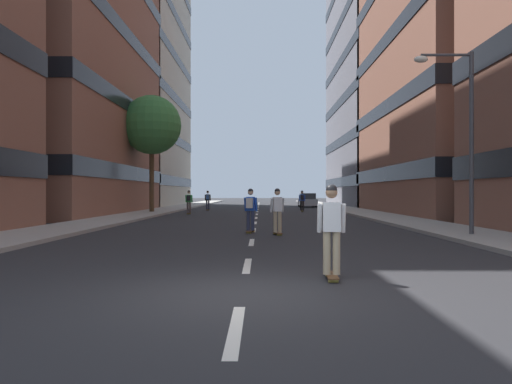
{
  "coord_description": "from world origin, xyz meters",
  "views": [
    {
      "loc": [
        0.3,
        -7.76,
        1.63
      ],
      "look_at": [
        0.0,
        21.88,
        1.64
      ],
      "focal_mm": 34.06,
      "sensor_mm": 36.0,
      "label": 1
    }
  ],
  "objects_px": {
    "skater_0": "(332,227)",
    "skater_2": "(302,199)",
    "skater_4": "(250,208)",
    "skater_5": "(189,200)",
    "parked_car_near": "(308,201)",
    "street_tree_near": "(152,125)",
    "skater_3": "(277,209)",
    "streetlamp_right": "(461,122)",
    "skater_1": "(208,199)"
  },
  "relations": [
    {
      "from": "street_tree_near",
      "to": "streetlamp_right",
      "type": "height_order",
      "value": "street_tree_near"
    },
    {
      "from": "streetlamp_right",
      "to": "skater_1",
      "type": "distance_m",
      "value": 28.94
    },
    {
      "from": "skater_4",
      "to": "skater_1",
      "type": "bearing_deg",
      "value": 100.25
    },
    {
      "from": "streetlamp_right",
      "to": "skater_5",
      "type": "distance_m",
      "value": 22.61
    },
    {
      "from": "skater_0",
      "to": "streetlamp_right",
      "type": "bearing_deg",
      "value": 54.96
    },
    {
      "from": "parked_car_near",
      "to": "streetlamp_right",
      "type": "xyz_separation_m",
      "value": [
        2.04,
        -35.95,
        3.44
      ]
    },
    {
      "from": "skater_0",
      "to": "skater_2",
      "type": "relative_size",
      "value": 1.0
    },
    {
      "from": "skater_0",
      "to": "skater_4",
      "type": "xyz_separation_m",
      "value": [
        -1.74,
        10.33,
        0.03
      ]
    },
    {
      "from": "skater_1",
      "to": "skater_3",
      "type": "relative_size",
      "value": 1.0
    },
    {
      "from": "skater_1",
      "to": "skater_4",
      "type": "relative_size",
      "value": 1.0
    },
    {
      "from": "parked_car_near",
      "to": "skater_4",
      "type": "bearing_deg",
      "value": -99.28
    },
    {
      "from": "parked_car_near",
      "to": "skater_5",
      "type": "relative_size",
      "value": 2.47
    },
    {
      "from": "streetlamp_right",
      "to": "skater_1",
      "type": "relative_size",
      "value": 3.65
    },
    {
      "from": "skater_1",
      "to": "skater_4",
      "type": "height_order",
      "value": "same"
    },
    {
      "from": "streetlamp_right",
      "to": "skater_0",
      "type": "relative_size",
      "value": 3.65
    },
    {
      "from": "streetlamp_right",
      "to": "skater_4",
      "type": "relative_size",
      "value": 3.65
    },
    {
      "from": "skater_2",
      "to": "skater_4",
      "type": "height_order",
      "value": "same"
    },
    {
      "from": "streetlamp_right",
      "to": "skater_3",
      "type": "relative_size",
      "value": 3.65
    },
    {
      "from": "parked_car_near",
      "to": "skater_4",
      "type": "xyz_separation_m",
      "value": [
        -5.55,
        -33.95,
        0.32
      ]
    },
    {
      "from": "skater_1",
      "to": "parked_car_near",
      "type": "bearing_deg",
      "value": 44.62
    },
    {
      "from": "skater_3",
      "to": "skater_4",
      "type": "height_order",
      "value": "same"
    },
    {
      "from": "street_tree_near",
      "to": "skater_0",
      "type": "relative_size",
      "value": 5.04
    },
    {
      "from": "skater_2",
      "to": "skater_4",
      "type": "xyz_separation_m",
      "value": [
        -3.9,
        -21.61,
        0.0
      ]
    },
    {
      "from": "street_tree_near",
      "to": "skater_0",
      "type": "xyz_separation_m",
      "value": [
        9.75,
        -28.24,
        -5.81
      ]
    },
    {
      "from": "street_tree_near",
      "to": "skater_3",
      "type": "xyz_separation_m",
      "value": [
        9.06,
        -18.82,
        -5.81
      ]
    },
    {
      "from": "street_tree_near",
      "to": "skater_1",
      "type": "height_order",
      "value": "street_tree_near"
    },
    {
      "from": "parked_car_near",
      "to": "skater_0",
      "type": "relative_size",
      "value": 2.47
    },
    {
      "from": "street_tree_near",
      "to": "skater_2",
      "type": "height_order",
      "value": "street_tree_near"
    },
    {
      "from": "skater_2",
      "to": "skater_5",
      "type": "xyz_separation_m",
      "value": [
        -8.84,
        -5.05,
        0.0
      ]
    },
    {
      "from": "streetlamp_right",
      "to": "skater_5",
      "type": "relative_size",
      "value": 3.65
    },
    {
      "from": "street_tree_near",
      "to": "skater_5",
      "type": "distance_m",
      "value": 6.69
    },
    {
      "from": "skater_3",
      "to": "skater_5",
      "type": "distance_m",
      "value": 18.47
    },
    {
      "from": "skater_0",
      "to": "skater_1",
      "type": "bearing_deg",
      "value": 100.05
    },
    {
      "from": "street_tree_near",
      "to": "skater_1",
      "type": "relative_size",
      "value": 5.04
    },
    {
      "from": "parked_car_near",
      "to": "skater_0",
      "type": "height_order",
      "value": "skater_0"
    },
    {
      "from": "skater_5",
      "to": "skater_1",
      "type": "bearing_deg",
      "value": 85.74
    },
    {
      "from": "skater_4",
      "to": "skater_5",
      "type": "height_order",
      "value": "same"
    },
    {
      "from": "parked_car_near",
      "to": "skater_1",
      "type": "relative_size",
      "value": 2.47
    },
    {
      "from": "skater_2",
      "to": "skater_3",
      "type": "bearing_deg",
      "value": -97.22
    },
    {
      "from": "parked_car_near",
      "to": "skater_2",
      "type": "bearing_deg",
      "value": -97.58
    },
    {
      "from": "skater_0",
      "to": "skater_2",
      "type": "height_order",
      "value": "same"
    },
    {
      "from": "skater_5",
      "to": "parked_car_near",
      "type": "bearing_deg",
      "value": 58.92
    },
    {
      "from": "skater_2",
      "to": "skater_1",
      "type": "bearing_deg",
      "value": 162.87
    },
    {
      "from": "streetlamp_right",
      "to": "skater_0",
      "type": "xyz_separation_m",
      "value": [
        -5.84,
        -8.33,
        -3.15
      ]
    },
    {
      "from": "streetlamp_right",
      "to": "skater_1",
      "type": "bearing_deg",
      "value": 114.55
    },
    {
      "from": "skater_5",
      "to": "skater_4",
      "type": "bearing_deg",
      "value": -73.4
    },
    {
      "from": "skater_0",
      "to": "skater_4",
      "type": "height_order",
      "value": "same"
    },
    {
      "from": "streetlamp_right",
      "to": "skater_3",
      "type": "height_order",
      "value": "streetlamp_right"
    },
    {
      "from": "skater_0",
      "to": "street_tree_near",
      "type": "bearing_deg",
      "value": 109.05
    },
    {
      "from": "street_tree_near",
      "to": "skater_0",
      "type": "height_order",
      "value": "street_tree_near"
    }
  ]
}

